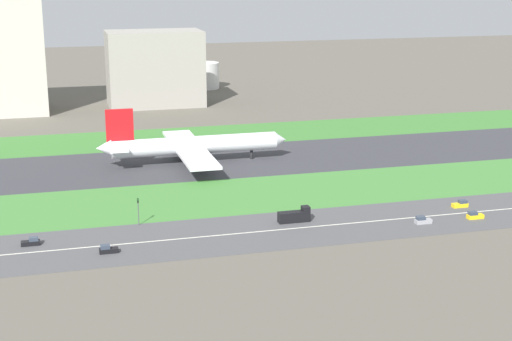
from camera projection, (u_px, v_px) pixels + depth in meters
ground_plane at (249, 159)px, 267.40m from camera, size 800.00×800.00×0.00m
runway at (249, 159)px, 267.39m from camera, size 280.00×46.00×0.10m
grass_median_north at (223, 135)px, 305.60m from camera, size 280.00×36.00×0.10m
grass_median_south at (284, 192)px, 229.17m from camera, size 280.00×36.00×0.10m
highway at (321, 226)px, 199.35m from camera, size 280.00×28.00×0.10m
highway_centerline at (321, 226)px, 199.33m from camera, size 266.00×0.50×0.01m
airliner at (190, 145)px, 260.59m from camera, size 65.00×56.00×19.70m
car_3 at (475, 216)px, 204.92m from camera, size 4.40×1.80×2.00m
car_2 at (31, 242)px, 185.52m from camera, size 4.40×1.80×2.00m
car_0 at (108, 249)px, 180.59m from camera, size 4.40×1.80×2.00m
truck_2 at (295, 216)px, 202.18m from camera, size 8.40×2.50×4.00m
car_6 at (461, 204)px, 214.63m from camera, size 4.40×1.80×2.00m
car_1 at (423, 220)px, 201.08m from camera, size 4.40×1.80×2.00m
traffic_light at (138, 210)px, 198.86m from camera, size 0.36×0.50×7.20m
hangar_building at (155, 68)px, 365.01m from camera, size 44.34×24.99×35.24m
fuel_tank_west at (141, 75)px, 409.01m from camera, size 23.45×23.45×16.73m
fuel_tank_centre at (204, 75)px, 417.95m from camera, size 16.41×16.41×14.00m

